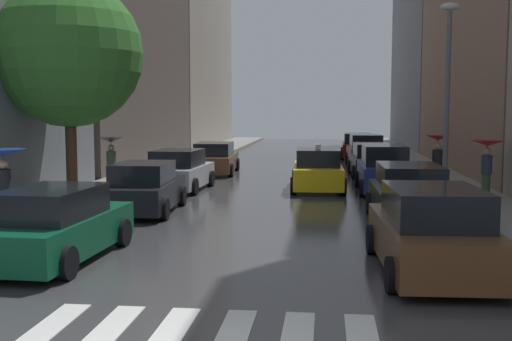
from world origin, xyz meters
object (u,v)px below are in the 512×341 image
parked_car_left_fourth (215,159)px  lamp_post_right (447,88)px  parked_car_left_second (144,189)px  pedestrian_far_side (3,168)px  parked_car_left_nearest (56,226)px  parked_car_right_second (408,196)px  parked_car_right_fourth (372,161)px  pedestrian_foreground (437,152)px  taxi_midroad (318,171)px  parked_car_right_nearest (432,233)px  pedestrian_near_tree (487,153)px  parked_car_right_fifth (365,151)px  pedestrian_by_kerb (111,152)px  street_tree_left (69,54)px  parked_car_right_sixth (357,146)px  parked_car_right_third (384,170)px  parked_car_left_third (179,171)px

parked_car_left_fourth → lamp_post_right: size_ratio=0.74×
parked_car_left_second → pedestrian_far_side: pedestrian_far_side is taller
parked_car_left_nearest → parked_car_right_second: 9.41m
parked_car_right_fourth → pedestrian_foreground: pedestrian_foreground is taller
parked_car_right_fourth → taxi_midroad: size_ratio=0.98×
parked_car_right_second → parked_car_right_nearest: bearing=176.6°
parked_car_left_second → pedestrian_near_tree: (10.97, 3.45, 0.93)m
parked_car_right_second → taxi_midroad: taxi_midroad is taller
parked_car_right_fifth → pedestrian_by_kerb: bearing=140.7°
pedestrian_near_tree → pedestrian_far_side: bearing=72.6°
parked_car_left_fourth → parked_car_right_nearest: parked_car_right_nearest is taller
parked_car_right_fourth → pedestrian_far_side: size_ratio=2.18×
parked_car_left_second → street_tree_left: size_ratio=0.58×
parked_car_right_second → pedestrian_far_side: size_ratio=2.31×
pedestrian_far_side → parked_car_right_second: bearing=-56.5°
parked_car_left_fourth → parked_car_right_sixth: parked_car_right_sixth is taller
pedestrian_foreground → pedestrian_far_side: pedestrian_foreground is taller
parked_car_left_second → parked_car_left_fourth: (0.08, 11.65, -0.00)m
parked_car_right_third → parked_car_right_fourth: (-0.03, 5.59, -0.10)m
pedestrian_near_tree → lamp_post_right: bearing=84.5°
parked_car_left_third → pedestrian_by_kerb: size_ratio=2.10×
parked_car_left_third → pedestrian_by_kerb: bearing=127.1°
street_tree_left → parked_car_right_fifth: bearing=56.4°
parked_car_left_second → street_tree_left: bearing=66.0°
parked_car_left_fourth → pedestrian_by_kerb: 8.31m
parked_car_right_third → pedestrian_near_tree: bearing=-123.7°
parked_car_right_fourth → parked_car_left_second: bearing=143.4°
parked_car_right_fourth → taxi_midroad: taxi_midroad is taller
parked_car_right_sixth → pedestrian_by_kerb: pedestrian_by_kerb is taller
taxi_midroad → parked_car_left_nearest: bearing=154.7°
parked_car_left_fourth → parked_car_left_nearest: bearing=176.8°
taxi_midroad → pedestrian_foreground: 4.61m
parked_car_right_fourth → pedestrian_near_tree: (3.29, -7.75, 0.92)m
parked_car_right_sixth → lamp_post_right: size_ratio=0.68×
parked_car_right_sixth → parked_car_left_fourth: bearing=145.9°
parked_car_left_nearest → pedestrian_far_side: size_ratio=2.24×
parked_car_right_sixth → pedestrian_near_tree: size_ratio=2.19×
parked_car_right_fifth → taxi_midroad: (-2.51, -10.82, -0.05)m
pedestrian_foreground → parked_car_left_third: bearing=38.9°
parked_car_right_nearest → pedestrian_by_kerb: size_ratio=2.29×
parked_car_right_fourth → taxi_midroad: (-2.47, -5.22, 0.02)m
pedestrian_foreground → street_tree_left: (-12.29, -3.57, 3.32)m
parked_car_right_second → pedestrian_by_kerb: size_ratio=2.32×
taxi_midroad → parked_car_right_third: bearing=-100.4°
parked_car_right_sixth → parked_car_right_fourth: bearing=-177.8°
parked_car_right_third → pedestrian_far_side: (-10.44, -8.92, 0.82)m
parked_car_right_sixth → taxi_midroad: (-2.32, -16.11, -0.00)m
parked_car_right_third → street_tree_left: (-10.47, -4.53, 4.10)m
lamp_post_right → parked_car_right_second: bearing=-116.2°
parked_car_left_second → parked_car_left_fourth: size_ratio=0.89×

